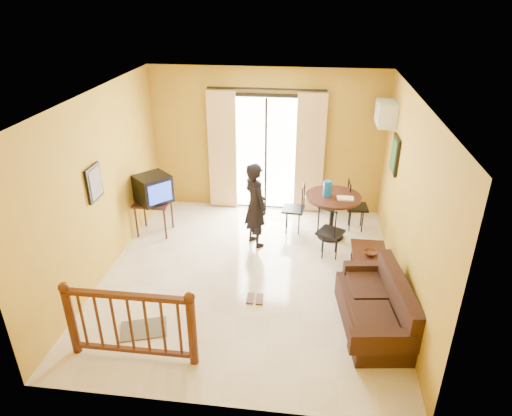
# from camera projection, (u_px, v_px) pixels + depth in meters

# --- Properties ---
(ground) EXTENTS (5.00, 5.00, 0.00)m
(ground) POSITION_uv_depth(u_px,v_px,m) (249.00, 275.00, 7.20)
(ground) COLOR beige
(ground) RESTS_ON ground
(room_shell) EXTENTS (5.00, 5.00, 5.00)m
(room_shell) POSITION_uv_depth(u_px,v_px,m) (248.00, 175.00, 6.44)
(room_shell) COLOR white
(room_shell) RESTS_ON ground
(balcony_door) EXTENTS (2.25, 0.14, 2.46)m
(balcony_door) POSITION_uv_depth(u_px,v_px,m) (266.00, 153.00, 8.83)
(balcony_door) COLOR black
(balcony_door) RESTS_ON ground
(tv_table) EXTENTS (0.63, 0.53, 0.63)m
(tv_table) POSITION_uv_depth(u_px,v_px,m) (153.00, 205.00, 8.20)
(tv_table) COLOR black
(tv_table) RESTS_ON ground
(television) EXTENTS (0.74, 0.74, 0.50)m
(television) POSITION_uv_depth(u_px,v_px,m) (153.00, 189.00, 8.05)
(television) COLOR black
(television) RESTS_ON tv_table
(picture_left) EXTENTS (0.05, 0.42, 0.52)m
(picture_left) POSITION_uv_depth(u_px,v_px,m) (94.00, 183.00, 6.58)
(picture_left) COLOR black
(picture_left) RESTS_ON room_shell
(dining_table) EXTENTS (0.98, 0.98, 0.81)m
(dining_table) POSITION_uv_depth(u_px,v_px,m) (333.00, 204.00, 8.02)
(dining_table) COLOR black
(dining_table) RESTS_ON ground
(water_jug) EXTENTS (0.15, 0.15, 0.28)m
(water_jug) POSITION_uv_depth(u_px,v_px,m) (328.00, 188.00, 7.88)
(water_jug) COLOR #135BB5
(water_jug) RESTS_ON dining_table
(serving_tray) EXTENTS (0.28, 0.18, 0.02)m
(serving_tray) POSITION_uv_depth(u_px,v_px,m) (345.00, 198.00, 7.83)
(serving_tray) COLOR beige
(serving_tray) RESTS_ON dining_table
(dining_chairs) EXTENTS (1.58, 1.49, 0.95)m
(dining_chairs) POSITION_uv_depth(u_px,v_px,m) (325.00, 238.00, 8.26)
(dining_chairs) COLOR black
(dining_chairs) RESTS_ON ground
(air_conditioner) EXTENTS (0.31, 0.60, 0.40)m
(air_conditioner) POSITION_uv_depth(u_px,v_px,m) (386.00, 114.00, 7.74)
(air_conditioner) COLOR white
(air_conditioner) RESTS_ON room_shell
(botanical_print) EXTENTS (0.05, 0.50, 0.60)m
(botanical_print) POSITION_uv_depth(u_px,v_px,m) (395.00, 155.00, 7.37)
(botanical_print) COLOR black
(botanical_print) RESTS_ON room_shell
(coffee_table) EXTENTS (0.53, 0.95, 0.42)m
(coffee_table) POSITION_uv_depth(u_px,v_px,m) (369.00, 263.00, 7.01)
(coffee_table) COLOR black
(coffee_table) RESTS_ON ground
(bowl) EXTENTS (0.25, 0.25, 0.06)m
(bowl) POSITION_uv_depth(u_px,v_px,m) (370.00, 253.00, 6.94)
(bowl) COLOR #4F291B
(bowl) RESTS_ON coffee_table
(sofa) EXTENTS (0.94, 1.71, 0.77)m
(sofa) POSITION_uv_depth(u_px,v_px,m) (377.00, 309.00, 5.99)
(sofa) COLOR black
(sofa) RESTS_ON ground
(standing_person) EXTENTS (0.62, 0.65, 1.51)m
(standing_person) POSITION_uv_depth(u_px,v_px,m) (255.00, 205.00, 7.76)
(standing_person) COLOR black
(standing_person) RESTS_ON ground
(stair_balustrade) EXTENTS (1.63, 0.13, 1.04)m
(stair_balustrade) POSITION_uv_depth(u_px,v_px,m) (130.00, 320.00, 5.39)
(stair_balustrade) COLOR #471E0F
(stair_balustrade) RESTS_ON ground
(doormat) EXTENTS (0.70, 0.57, 0.02)m
(doormat) POSITION_uv_depth(u_px,v_px,m) (144.00, 329.00, 6.06)
(doormat) COLOR #5A5748
(doormat) RESTS_ON ground
(sandals) EXTENTS (0.25, 0.25, 0.03)m
(sandals) POSITION_uv_depth(u_px,v_px,m) (255.00, 299.00, 6.64)
(sandals) COLOR #4F291B
(sandals) RESTS_ON ground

